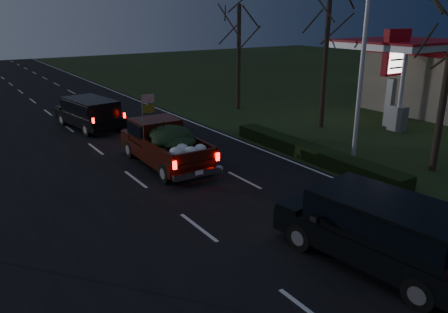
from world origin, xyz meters
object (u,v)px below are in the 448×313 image
gas_price_pylon (395,62)px  pickup_truck (165,142)px  light_pole (365,36)px  rear_suv (383,226)px  lead_suv (90,110)px

gas_price_pylon → pickup_truck: (-14.16, 0.98, -2.70)m
light_pole → gas_price_pylon: 7.36m
gas_price_pylon → rear_suv: 16.35m
pickup_truck → lead_suv: pickup_truck is taller
light_pole → rear_suv: light_pole is taller
light_pole → rear_suv: 10.19m
pickup_truck → lead_suv: (-0.73, 8.20, 0.00)m
gas_price_pylon → pickup_truck: size_ratio=1.02×
pickup_truck → light_pole: bearing=-26.4°
pickup_truck → gas_price_pylon: bearing=-2.9°
light_pole → lead_suv: (-8.39, 12.17, -4.41)m
light_pole → pickup_truck: (-7.66, 3.97, -4.41)m
light_pole → rear_suv: bearing=-135.4°
pickup_truck → rear_suv: (1.10, -10.46, 0.09)m
light_pole → gas_price_pylon: bearing=24.7°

